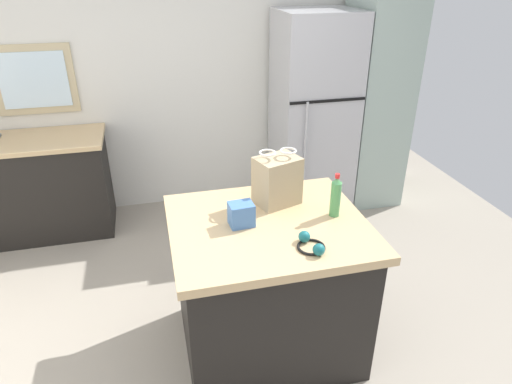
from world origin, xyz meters
name	(u,v)px	position (x,y,z in m)	size (l,w,h in m)	color
ground	(235,352)	(0.00, 0.00, 0.00)	(5.99, 5.99, 0.00)	#9E9384
back_wall	(182,65)	(-0.02, 2.25, 1.40)	(4.99, 0.13, 2.79)	silver
kitchen_island	(268,286)	(0.22, 0.04, 0.47)	(1.13, 0.97, 0.93)	black
refrigerator	(313,115)	(1.16, 1.84, 0.95)	(0.71, 0.70, 1.89)	#B7B7BC
tall_cabinet	(376,98)	(1.80, 1.84, 1.07)	(0.53, 0.63, 2.13)	#9EB2A8
sink_counter	(14,188)	(-1.60, 1.88, 0.46)	(1.63, 0.62, 1.10)	black
shopping_bag	(277,180)	(0.34, 0.26, 1.08)	(0.30, 0.26, 0.34)	tan
small_box	(241,214)	(0.07, 0.06, 0.99)	(0.14, 0.11, 0.14)	#4775B7
bottle	(336,197)	(0.62, 0.03, 1.05)	(0.06, 0.06, 0.27)	#4C9956
ear_defenders	(311,244)	(0.37, -0.26, 0.95)	(0.18, 0.20, 0.06)	black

